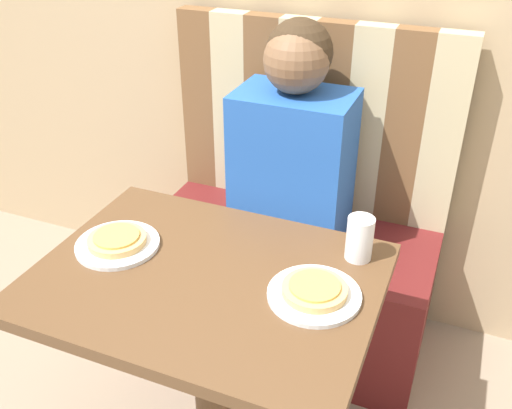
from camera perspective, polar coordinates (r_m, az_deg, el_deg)
The scene contains 9 objects.
booth_seat at distance 2.20m, azimuth 3.24°, elevation -7.86°, with size 1.03×0.51×0.49m.
booth_backrest at distance 2.09m, azimuth 5.77°, elevation 8.59°, with size 1.03×0.07×0.69m.
dining_table at distance 1.49m, azimuth -4.82°, elevation -10.75°, with size 0.84×0.63×0.75m.
person at distance 1.89m, azimuth 3.81°, elevation 6.50°, with size 0.38×0.26×0.74m.
plate_left at distance 1.55m, azimuth -13.67°, elevation -3.91°, with size 0.22×0.22×0.01m.
plate_right at distance 1.35m, azimuth 5.83°, elevation -8.97°, with size 0.22×0.22×0.01m.
pizza_left at distance 1.54m, azimuth -13.74°, elevation -3.39°, with size 0.15×0.15×0.02m.
pizza_right at distance 1.34m, azimuth 5.87°, elevation -8.41°, with size 0.15×0.15×0.02m.
drinking_cup at distance 1.46m, azimuth 10.32°, elevation -3.35°, with size 0.07×0.07×0.12m.
Camera 1 is at (0.54, -0.98, 1.61)m, focal length 40.00 mm.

